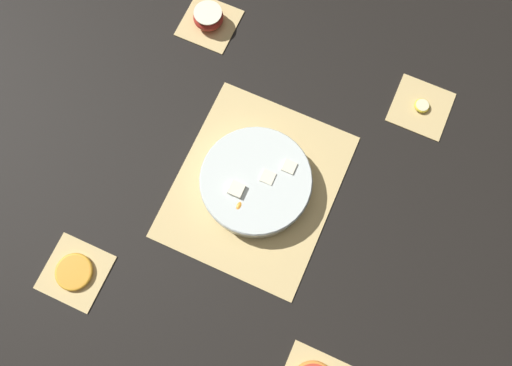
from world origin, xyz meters
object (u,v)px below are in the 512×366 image
apple_half (208,17)px  banana_coin_single (422,106)px  orange_slice_whole (74,272)px  fruit_salad_bowl (256,182)px

apple_half → banana_coin_single: 0.56m
apple_half → orange_slice_whole: bearing=-0.0°
apple_half → orange_slice_whole: size_ratio=0.91×
fruit_salad_bowl → banana_coin_single: 0.44m
orange_slice_whole → apple_half: bearing=180.0°
fruit_salad_bowl → banana_coin_single: fruit_salad_bowl is taller
banana_coin_single → fruit_salad_bowl: bearing=-39.5°
apple_half → banana_coin_single: (0.00, 0.56, -0.02)m
fruit_salad_bowl → apple_half: fruit_salad_bowl is taller
apple_half → banana_coin_single: size_ratio=2.05×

